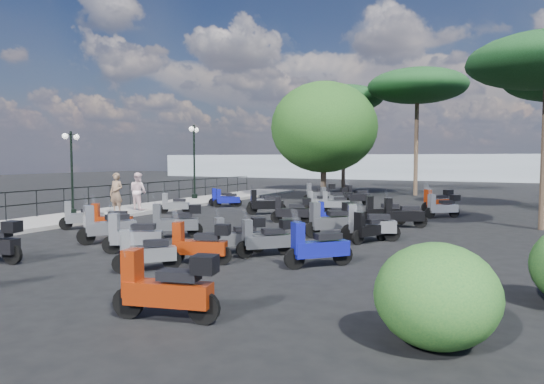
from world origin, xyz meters
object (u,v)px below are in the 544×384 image
at_px(scooter_3, 174,205).
at_px(scooter_10, 319,201).
at_px(lamp_post_1, 72,167).
at_px(scooter_5, 222,198).
at_px(scooter_7, 133,236).
at_px(scooter_14, 176,222).
at_px(scooter_15, 292,210).
at_px(scooter_30, 402,215).
at_px(scooter_28, 443,207).
at_px(pine_0, 417,86).
at_px(scooter_11, 333,197).
at_px(scooter_31, 266,239).
at_px(scooter_4, 261,201).
at_px(scooter_26, 369,229).
at_px(scooter_13, 200,244).
at_px(scooter_19, 238,236).
at_px(scooter_8, 110,220).
at_px(scooter_25, 317,247).
at_px(scooter_2, 82,217).
at_px(scooter_24, 167,288).
at_px(scooter_27, 369,225).
at_px(scooter_18, 145,253).
at_px(woman, 116,193).
at_px(scooter_17, 320,194).
at_px(pedestrian_far, 138,191).
at_px(scooter_16, 336,202).
at_px(scooter_29, 437,201).
at_px(pine_2, 344,99).
at_px(broadleaf_tree, 324,127).
at_px(scooter_23, 356,197).
at_px(scooter_20, 331,220).
at_px(scooter_32, 227,199).
at_px(scooter_9, 265,204).
at_px(lamp_post_2, 194,157).
at_px(scooter_21, 332,215).

xyz_separation_m(scooter_3, scooter_10, (5.32, 4.60, -0.01)).
bearing_deg(scooter_3, lamp_post_1, 109.34).
bearing_deg(scooter_5, scooter_7, 158.87).
distance_m(scooter_3, scooter_14, 6.96).
height_order(scooter_15, scooter_30, scooter_30).
relative_size(scooter_28, scooter_30, 0.83).
bearing_deg(pine_0, scooter_11, -103.72).
distance_m(scooter_31, pine_0, 24.08).
height_order(scooter_4, scooter_26, scooter_26).
distance_m(scooter_13, scooter_19, 1.53).
bearing_deg(scooter_8, scooter_25, -132.79).
bearing_deg(scooter_2, scooter_24, -175.15).
relative_size(scooter_24, scooter_27, 1.03).
height_order(scooter_13, scooter_18, scooter_13).
bearing_deg(scooter_3, woman, 118.82).
height_order(scooter_2, scooter_17, scooter_17).
bearing_deg(pedestrian_far, scooter_15, -171.68).
bearing_deg(lamp_post_1, scooter_16, 20.95).
bearing_deg(scooter_29, pine_2, -11.14).
bearing_deg(woman, scooter_5, 72.59).
bearing_deg(scooter_4, broadleaf_tree, -51.29).
distance_m(scooter_2, scooter_10, 11.30).
distance_m(scooter_5, scooter_13, 14.31).
xyz_separation_m(woman, scooter_23, (8.00, 9.31, -0.53)).
distance_m(scooter_20, scooter_26, 1.53).
distance_m(scooter_13, scooter_26, 5.51).
distance_m(scooter_2, scooter_17, 13.60).
bearing_deg(scooter_32, scooter_31, 173.29).
height_order(scooter_20, scooter_25, scooter_20).
bearing_deg(pine_2, scooter_30, -66.01).
distance_m(scooter_16, scooter_32, 5.86).
height_order(scooter_3, scooter_20, scooter_20).
bearing_deg(pedestrian_far, scooter_18, 141.20).
distance_m(scooter_16, scooter_27, 8.04).
bearing_deg(scooter_20, scooter_9, -0.90).
height_order(scooter_14, pine_0, pine_0).
distance_m(scooter_28, scooter_31, 11.00).
relative_size(lamp_post_2, scooter_32, 3.61).
relative_size(scooter_7, broadleaf_tree, 0.21).
bearing_deg(scooter_20, scooter_21, -28.55).
height_order(pedestrian_far, scooter_25, pedestrian_far).
xyz_separation_m(scooter_7, scooter_26, (5.24, 4.39, -0.05)).
relative_size(scooter_4, scooter_29, 0.87).
xyz_separation_m(lamp_post_2, woman, (1.62, -8.11, -1.61)).
bearing_deg(scooter_14, pine_2, -28.58).
distance_m(scooter_3, scooter_5, 4.10).
bearing_deg(scooter_25, scooter_17, -26.06).
xyz_separation_m(lamp_post_1, scooter_23, (9.59, 10.24, -1.67)).
bearing_deg(scooter_9, scooter_16, -77.11).
xyz_separation_m(scooter_4, scooter_17, (1.59, 4.05, 0.14)).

